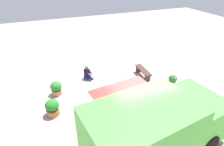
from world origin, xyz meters
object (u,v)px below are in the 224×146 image
object	(u,v)px
person_customer	(87,74)
plaza_bench	(143,71)
planter_flowering_near	(56,88)
planter_flowering_far	(172,81)
planter_flowering_side	(52,107)
food_truck	(156,129)

from	to	relation	value
person_customer	plaza_bench	bearing A→B (deg)	-107.52
person_customer	planter_flowering_near	world-z (taller)	person_customer
planter_flowering_far	plaza_bench	world-z (taller)	planter_flowering_far
planter_flowering_far	planter_flowering_side	size ratio (longest dim) A/B	0.90
planter_flowering_near	planter_flowering_far	bearing A→B (deg)	-105.00
food_truck	person_customer	bearing A→B (deg)	8.22
person_customer	planter_flowering_near	bearing A→B (deg)	115.75
planter_flowering_near	planter_flowering_far	xyz separation A→B (m)	(-1.64, -6.14, -0.01)
food_truck	planter_flowering_near	bearing A→B (deg)	29.54
planter_flowering_near	planter_flowering_far	size ratio (longest dim) A/B	1.06
planter_flowering_near	food_truck	bearing A→B (deg)	-150.46
person_customer	planter_flowering_far	size ratio (longest dim) A/B	1.22
planter_flowering_far	planter_flowering_side	xyz separation A→B (m)	(0.08, 6.51, 0.02)
food_truck	planter_flowering_far	xyz separation A→B (m)	(3.29, -3.34, -0.69)
planter_flowering_far	plaza_bench	distance (m)	1.85
person_customer	planter_flowering_near	distance (m)	2.16
planter_flowering_side	food_truck	bearing A→B (deg)	-136.77
food_truck	plaza_bench	bearing A→B (deg)	-25.91
plaza_bench	planter_flowering_near	bearing A→B (deg)	89.18
planter_flowering_near	planter_flowering_side	world-z (taller)	planter_flowering_side
food_truck	person_customer	world-z (taller)	food_truck
food_truck	planter_flowering_far	bearing A→B (deg)	-45.42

